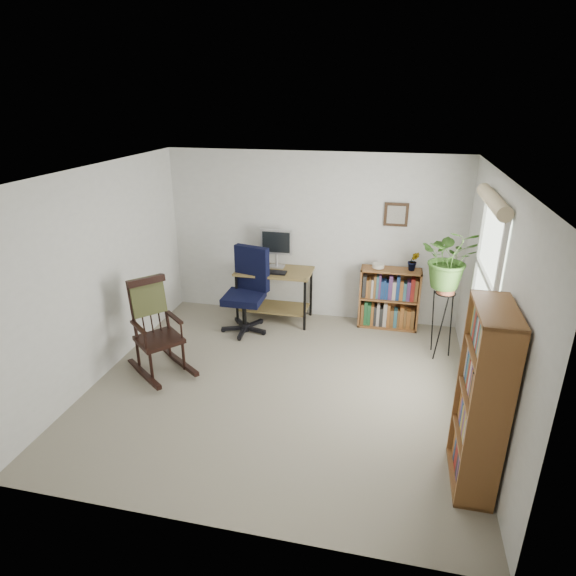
% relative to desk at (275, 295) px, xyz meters
% --- Properties ---
extents(floor, '(4.20, 4.00, 0.00)m').
position_rel_desk_xyz_m(floor, '(0.49, -1.70, -0.39)').
color(floor, gray).
rests_on(floor, ground).
extents(ceiling, '(4.20, 4.00, 0.00)m').
position_rel_desk_xyz_m(ceiling, '(0.49, -1.70, 2.01)').
color(ceiling, silver).
rests_on(ceiling, ground).
extents(wall_back, '(4.20, 0.00, 2.40)m').
position_rel_desk_xyz_m(wall_back, '(0.49, 0.30, 0.81)').
color(wall_back, silver).
rests_on(wall_back, ground).
extents(wall_front, '(4.20, 0.00, 2.40)m').
position_rel_desk_xyz_m(wall_front, '(0.49, -3.70, 0.81)').
color(wall_front, silver).
rests_on(wall_front, ground).
extents(wall_left, '(0.00, 4.00, 2.40)m').
position_rel_desk_xyz_m(wall_left, '(-1.61, -1.70, 0.81)').
color(wall_left, silver).
rests_on(wall_left, ground).
extents(wall_right, '(0.00, 4.00, 2.40)m').
position_rel_desk_xyz_m(wall_right, '(2.59, -1.70, 0.81)').
color(wall_right, silver).
rests_on(wall_right, ground).
extents(window, '(0.12, 1.20, 1.50)m').
position_rel_desk_xyz_m(window, '(2.55, -1.40, 1.01)').
color(window, silver).
rests_on(window, wall_right).
extents(desk, '(1.07, 0.59, 0.77)m').
position_rel_desk_xyz_m(desk, '(0.00, 0.00, 0.00)').
color(desk, olive).
rests_on(desk, floor).
extents(monitor, '(0.46, 0.16, 0.56)m').
position_rel_desk_xyz_m(monitor, '(0.00, 0.14, 0.67)').
color(monitor, '#B9B9BE').
rests_on(monitor, desk).
extents(keyboard, '(0.40, 0.15, 0.02)m').
position_rel_desk_xyz_m(keyboard, '(0.00, -0.12, 0.40)').
color(keyboard, black).
rests_on(keyboard, desk).
extents(office_chair, '(0.79, 0.79, 1.20)m').
position_rel_desk_xyz_m(office_chair, '(-0.32, -0.45, 0.21)').
color(office_chair, black).
rests_on(office_chair, floor).
extents(rocking_chair, '(1.15, 1.10, 1.16)m').
position_rel_desk_xyz_m(rocking_chair, '(-0.98, -1.69, 0.19)').
color(rocking_chair, black).
rests_on(rocking_chair, floor).
extents(low_bookshelf, '(0.83, 0.28, 0.87)m').
position_rel_desk_xyz_m(low_bookshelf, '(1.63, 0.12, 0.05)').
color(low_bookshelf, brown).
rests_on(low_bookshelf, floor).
extents(tall_bookshelf, '(0.30, 0.71, 1.62)m').
position_rel_desk_xyz_m(tall_bookshelf, '(2.41, -2.75, 0.43)').
color(tall_bookshelf, brown).
rests_on(tall_bookshelf, floor).
extents(plant_stand, '(0.31, 0.31, 1.00)m').
position_rel_desk_xyz_m(plant_stand, '(2.29, -0.57, 0.12)').
color(plant_stand, black).
rests_on(plant_stand, floor).
extents(spider_plant, '(1.69, 1.88, 1.46)m').
position_rel_desk_xyz_m(spider_plant, '(2.29, -0.57, 1.28)').
color(spider_plant, '#376122').
rests_on(spider_plant, plant_stand).
extents(potted_plant_small, '(0.13, 0.24, 0.11)m').
position_rel_desk_xyz_m(potted_plant_small, '(1.91, 0.13, 0.54)').
color(potted_plant_small, '#376122').
rests_on(potted_plant_small, low_bookshelf).
extents(framed_picture, '(0.32, 0.04, 0.32)m').
position_rel_desk_xyz_m(framed_picture, '(1.63, 0.27, 1.21)').
color(framed_picture, black).
rests_on(framed_picture, wall_back).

